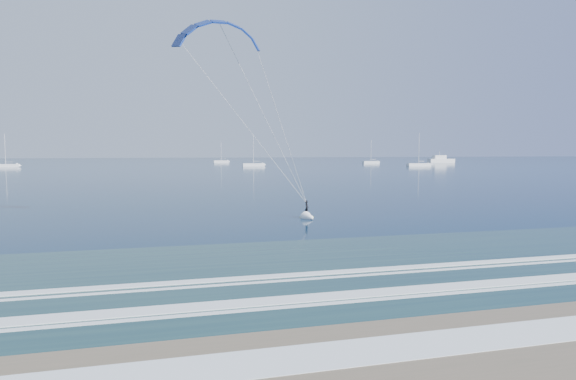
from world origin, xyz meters
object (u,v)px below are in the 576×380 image
(sailboat_2, at_px, (253,165))
(sailboat_4, at_px, (371,162))
(sailboat_3, at_px, (221,161))
(sailboat_1, at_px, (6,165))
(kitesurfer_rig, at_px, (266,120))
(sailboat_5, at_px, (419,165))
(motor_yacht, at_px, (441,160))

(sailboat_2, height_order, sailboat_4, sailboat_2)
(sailboat_3, height_order, sailboat_4, sailboat_4)
(sailboat_1, bearing_deg, kitesurfer_rig, -70.51)
(sailboat_2, bearing_deg, sailboat_4, 24.44)
(sailboat_1, xyz_separation_m, sailboat_5, (155.52, -29.93, 0.00))
(sailboat_3, bearing_deg, motor_yacht, -16.34)
(sailboat_4, bearing_deg, sailboat_2, -155.56)
(sailboat_3, bearing_deg, kitesurfer_rig, -97.04)
(sailboat_3, bearing_deg, sailboat_4, -28.31)
(sailboat_2, height_order, sailboat_3, sailboat_2)
(motor_yacht, relative_size, sailboat_3, 1.30)
(sailboat_3, xyz_separation_m, sailboat_5, (67.40, -81.72, 0.01))
(kitesurfer_rig, xyz_separation_m, motor_yacht, (136.01, 191.14, -7.24))
(sailboat_1, bearing_deg, sailboat_5, -10.89)
(motor_yacht, xyz_separation_m, sailboat_5, (-41.07, -49.92, -0.83))
(motor_yacht, relative_size, sailboat_5, 1.07)
(kitesurfer_rig, bearing_deg, sailboat_3, 82.96)
(sailboat_1, relative_size, sailboat_4, 1.11)
(kitesurfer_rig, height_order, sailboat_1, kitesurfer_rig)
(sailboat_1, xyz_separation_m, sailboat_3, (88.12, 51.79, -0.01))
(motor_yacht, xyz_separation_m, sailboat_3, (-108.46, 31.79, -0.84))
(motor_yacht, distance_m, sailboat_1, 197.60)
(sailboat_1, xyz_separation_m, sailboat_4, (155.59, 15.44, -0.01))
(motor_yacht, distance_m, sailboat_3, 113.03)
(sailboat_1, distance_m, sailboat_3, 102.21)
(sailboat_4, relative_size, sailboat_5, 0.86)
(sailboat_2, relative_size, sailboat_4, 1.07)
(sailboat_4, height_order, sailboat_5, sailboat_5)
(sailboat_4, bearing_deg, kitesurfer_rig, -116.99)
(kitesurfer_rig, distance_m, sailboat_5, 170.36)
(motor_yacht, bearing_deg, sailboat_5, -129.44)
(sailboat_1, height_order, sailboat_4, sailboat_1)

